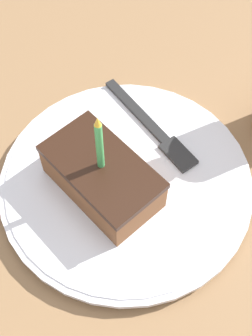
% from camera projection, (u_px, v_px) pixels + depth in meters
% --- Properties ---
extents(ground_plane, '(2.40, 2.40, 0.04)m').
position_uv_depth(ground_plane, '(100.00, 186.00, 0.56)').
color(ground_plane, olive).
rests_on(ground_plane, ground).
extents(plate, '(0.29, 0.29, 0.02)m').
position_uv_depth(plate, '(126.00, 183.00, 0.53)').
color(plate, silver).
rests_on(plate, ground_plane).
extents(cake_slice, '(0.07, 0.13, 0.13)m').
position_uv_depth(cake_slice, '(102.00, 176.00, 0.50)').
color(cake_slice, brown).
rests_on(cake_slice, plate).
extents(fork, '(0.03, 0.16, 0.00)m').
position_uv_depth(fork, '(154.00, 129.00, 0.56)').
color(fork, '#262626').
rests_on(fork, plate).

